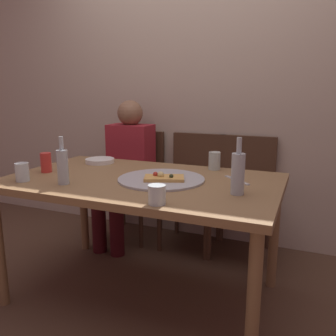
% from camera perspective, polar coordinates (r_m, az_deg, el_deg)
% --- Properties ---
extents(ground_plane, '(8.00, 8.00, 0.00)m').
position_cam_1_polar(ground_plane, '(2.32, -4.01, -19.84)').
color(ground_plane, '#513828').
extents(back_wall, '(6.00, 0.10, 2.60)m').
position_cam_1_polar(back_wall, '(2.97, 5.16, 13.55)').
color(back_wall, '#BCA893').
rests_on(back_wall, ground_plane).
extents(dining_table, '(1.57, 0.93, 0.75)m').
position_cam_1_polar(dining_table, '(2.05, -4.30, -3.76)').
color(dining_table, olive).
rests_on(dining_table, ground_plane).
extents(pizza_tray, '(0.49, 0.49, 0.01)m').
position_cam_1_polar(pizza_tray, '(1.98, -1.11, -1.82)').
color(pizza_tray, '#ADADB2').
rests_on(pizza_tray, dining_table).
extents(pizza_slice_last, '(0.25, 0.20, 0.05)m').
position_cam_1_polar(pizza_slice_last, '(1.94, -0.70, -1.59)').
color(pizza_slice_last, tan).
rests_on(pizza_slice_last, pizza_tray).
extents(wine_bottle, '(0.06, 0.06, 0.26)m').
position_cam_1_polar(wine_bottle, '(1.96, -16.85, 0.32)').
color(wine_bottle, '#B2BCC1').
rests_on(wine_bottle, dining_table).
extents(beer_bottle, '(0.07, 0.07, 0.28)m').
position_cam_1_polar(beer_bottle, '(1.72, 11.37, -0.74)').
color(beer_bottle, '#B2BCC1').
rests_on(beer_bottle, dining_table).
extents(tumbler_near, '(0.08, 0.08, 0.10)m').
position_cam_1_polar(tumbler_near, '(2.12, -22.75, -0.62)').
color(tumbler_near, silver).
rests_on(tumbler_near, dining_table).
extents(tumbler_far, '(0.08, 0.08, 0.11)m').
position_cam_1_polar(tumbler_far, '(2.26, 7.61, 1.18)').
color(tumbler_far, '#B7C6BC').
rests_on(tumbler_far, dining_table).
extents(wine_glass, '(0.08, 0.08, 0.09)m').
position_cam_1_polar(wine_glass, '(1.56, -1.83, -4.37)').
color(wine_glass, silver).
rests_on(wine_glass, dining_table).
extents(soda_can, '(0.07, 0.07, 0.12)m').
position_cam_1_polar(soda_can, '(2.30, -19.34, 0.85)').
color(soda_can, red).
rests_on(soda_can, dining_table).
extents(plate_stack, '(0.20, 0.20, 0.03)m').
position_cam_1_polar(plate_stack, '(2.51, -11.08, 1.18)').
color(plate_stack, white).
rests_on(plate_stack, dining_table).
extents(table_knife, '(0.17, 0.17, 0.01)m').
position_cam_1_polar(table_knife, '(2.01, 11.20, -1.97)').
color(table_knife, '#B7B7BC').
rests_on(table_knife, dining_table).
extents(chair_left, '(0.44, 0.44, 0.90)m').
position_cam_1_polar(chair_left, '(3.06, -5.44, -1.37)').
color(chair_left, '#472D1E').
rests_on(chair_left, ground_plane).
extents(chair_middle, '(0.44, 0.44, 0.90)m').
position_cam_1_polar(chair_middle, '(2.85, 4.24, -2.37)').
color(chair_middle, '#472D1E').
rests_on(chair_middle, ground_plane).
extents(chair_right, '(0.44, 0.44, 0.90)m').
position_cam_1_polar(chair_right, '(2.75, 12.24, -3.14)').
color(chair_right, '#472D1E').
rests_on(chair_right, ground_plane).
extents(guest_in_sweater, '(0.36, 0.56, 1.17)m').
position_cam_1_polar(guest_in_sweater, '(2.90, -6.89, 0.43)').
color(guest_in_sweater, maroon).
rests_on(guest_in_sweater, ground_plane).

